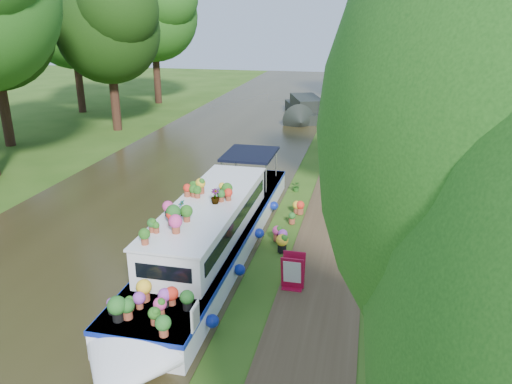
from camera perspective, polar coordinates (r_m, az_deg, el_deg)
The scene contains 14 objects.
ground at distance 16.39m, azimuth 4.11°, elevation -5.84°, with size 100.00×100.00×0.00m, color #2B4E13.
canal_water at distance 18.17m, azimuth -14.95°, elevation -3.80°, with size 10.00×100.00×0.02m, color black.
towpath at distance 16.27m, azimuth 8.32°, elevation -6.16°, with size 2.20×100.00×0.03m, color #43321F.
plant_boat at distance 15.07m, azimuth -5.30°, elevation -4.69°, with size 2.29×13.52×2.30m.
tree_near_overhang at distance 17.77m, azimuth 19.08°, elevation 17.25°, with size 5.52×5.28×8.99m.
tree_near_mid at distance 29.80m, azimuth 18.29°, elevation 17.65°, with size 6.90×6.60×9.40m.
tree_near_far at distance 40.75m, azimuth 16.41°, elevation 19.03°, with size 7.59×7.26×10.30m.
tree_far_c at distance 32.70m, azimuth -16.56°, elevation 18.08°, with size 7.13×6.82×9.59m.
tree_far_d at distance 42.35m, azimuth -11.72°, elevation 19.87°, with size 8.05×7.70×10.85m.
tree_far_h at distance 39.81m, azimuth -20.34°, elevation 18.76°, with size 7.82×7.48×10.49m.
second_boat at distance 36.17m, azimuth 5.78°, elevation 9.39°, with size 4.24×8.05×1.47m.
sandwich_board at distance 13.64m, azimuth 4.23°, elevation -9.22°, with size 0.62×0.49×0.98m.
pedestrian_pink at distance 38.56m, azimuth 12.33°, elevation 10.12°, with size 0.62×0.40×1.69m, color #C04F77.
verge_plant at distance 20.96m, azimuth 4.66°, elevation 0.67°, with size 0.41×0.35×0.45m, color #265D1B.
Camera 1 is at (2.15, -14.62, 7.09)m, focal length 35.00 mm.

